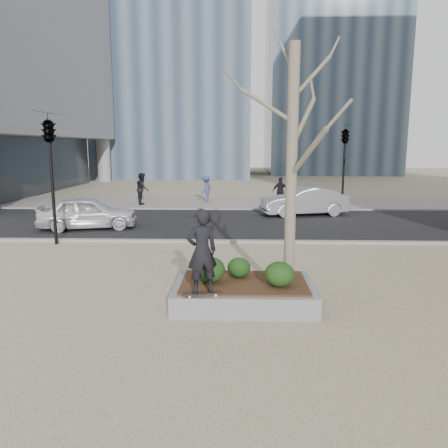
{
  "coord_description": "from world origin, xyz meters",
  "views": [
    {
      "loc": [
        0.87,
        -9.11,
        3.4
      ],
      "look_at": [
        0.5,
        2.0,
        1.4
      ],
      "focal_mm": 35.0,
      "sensor_mm": 36.0,
      "label": 1
    }
  ],
  "objects_px": {
    "skateboarder": "(202,251)",
    "planter": "(244,293)",
    "police_car": "(88,213)",
    "skateboard": "(202,294)"
  },
  "relations": [
    {
      "from": "skateboarder",
      "to": "planter",
      "type": "bearing_deg",
      "value": -156.61
    },
    {
      "from": "planter",
      "to": "police_car",
      "type": "bearing_deg",
      "value": 127.04
    },
    {
      "from": "planter",
      "to": "skateboard",
      "type": "distance_m",
      "value": 1.22
    },
    {
      "from": "planter",
      "to": "police_car",
      "type": "xyz_separation_m",
      "value": [
        -6.31,
        8.36,
        0.46
      ]
    },
    {
      "from": "planter",
      "to": "skateboarder",
      "type": "distance_m",
      "value": 1.65
    },
    {
      "from": "planter",
      "to": "skateboarder",
      "type": "xyz_separation_m",
      "value": [
        -0.84,
        -0.84,
        1.14
      ]
    },
    {
      "from": "planter",
      "to": "police_car",
      "type": "distance_m",
      "value": 10.48
    },
    {
      "from": "skateboard",
      "to": "police_car",
      "type": "height_order",
      "value": "police_car"
    },
    {
      "from": "skateboard",
      "to": "skateboarder",
      "type": "height_order",
      "value": "skateboarder"
    },
    {
      "from": "skateboard",
      "to": "skateboarder",
      "type": "xyz_separation_m",
      "value": [
        -0.0,
        0.0,
        0.88
      ]
    }
  ]
}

